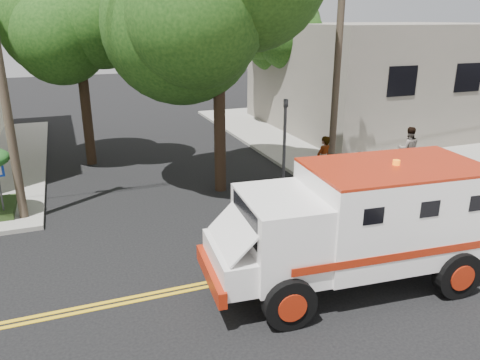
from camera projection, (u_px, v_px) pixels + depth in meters
name	position (u px, v px, depth m)	size (l,w,h in m)	color
ground	(245.00, 277.00, 12.27)	(100.00, 100.00, 0.00)	black
sidewalk_ne	(369.00, 128.00, 28.70)	(17.00, 17.00, 0.15)	gray
building_right	(390.00, 75.00, 28.64)	(14.00, 12.00, 6.00)	slate
utility_pole_left	(3.00, 85.00, 14.22)	(0.28, 0.28, 9.00)	#382D23
utility_pole_right	(337.00, 70.00, 18.39)	(0.28, 0.28, 9.00)	#382D23
tree_left	(86.00, 36.00, 19.90)	(4.48, 4.20, 7.70)	black
tree_right	(288.00, 24.00, 27.17)	(4.80, 4.50, 8.20)	black
traffic_signal	(285.00, 135.00, 17.76)	(0.15, 0.18, 3.60)	#3F3F42
armored_truck	(359.00, 220.00, 11.42)	(6.99, 3.21, 3.10)	white
pedestrian_a	(323.00, 159.00, 18.61)	(0.70, 0.46, 1.91)	gray
pedestrian_b	(408.00, 149.00, 20.16)	(0.93, 0.73, 1.92)	gray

